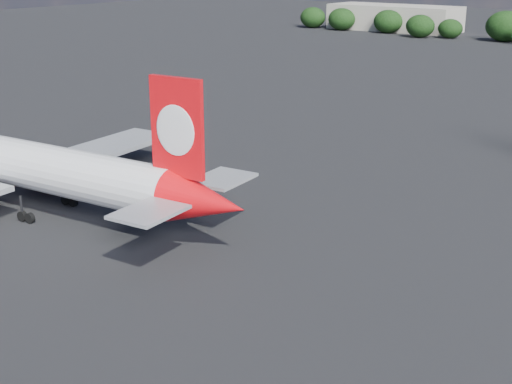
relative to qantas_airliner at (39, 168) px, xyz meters
The scene contains 3 objects.
ground 47.65m from the qantas_airliner, 76.50° to the left, with size 500.00×500.00×0.00m, color black.
qantas_airliner is the anchor object (origin of this frame).
terminal_building 186.12m from the qantas_airliner, 106.84° to the left, with size 42.00×16.00×8.00m.
Camera 1 is at (44.00, -24.59, 23.33)m, focal length 50.00 mm.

